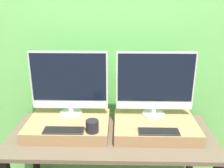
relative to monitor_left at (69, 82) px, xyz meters
The scene contains 9 objects.
wall_back 0.47m from the monitor_left, 36.55° to the left, with size 8.00×0.04×2.60m.
workbench 0.58m from the monitor_left, 25.47° to the right, with size 1.58×0.69×0.73m.
wooden_riser_left 0.34m from the monitor_left, 90.00° to the right, with size 0.63×0.45×0.09m.
monitor_left is the anchor object (origin of this frame).
keyboard_left 0.39m from the monitor_left, 90.00° to the right, with size 0.29×0.10×0.01m.
mug 0.42m from the monitor_left, 54.50° to the right, with size 0.09×0.09×0.09m.
wooden_riser_right 0.76m from the monitor_left, 10.33° to the right, with size 0.63×0.45×0.09m.
monitor_right 0.68m from the monitor_left, ahead, with size 0.61×0.18×0.52m.
keyboard_right 0.79m from the monitor_left, 23.08° to the right, with size 0.29×0.10×0.01m.
Camera 1 is at (0.05, -1.35, 1.73)m, focal length 40.00 mm.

